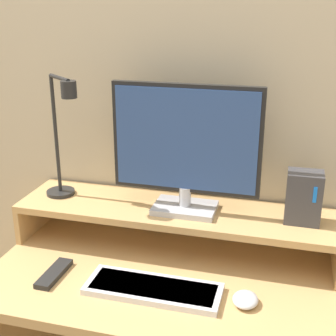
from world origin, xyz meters
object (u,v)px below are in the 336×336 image
Objects in this scene: monitor at (186,147)px; keyboard at (153,289)px; mouse at (245,300)px; desk_lamp at (62,138)px; router_dock at (304,197)px; remote_control at (54,274)px.

monitor reaches higher than keyboard.
monitor is at bearing 132.66° from mouse.
router_dock is at bearing 2.32° from desk_lamp.
monitor is 5.55× the size of mouse.
mouse is (0.22, -0.24, -0.33)m from monitor.
monitor reaches higher than mouse.
desk_lamp is 0.42m from remote_control.
remote_control is at bearing 179.96° from keyboard.
desk_lamp is at bearing 159.95° from mouse.
mouse is 0.53× the size of remote_control.
monitor is 0.39m from desk_lamp.
desk_lamp is 0.73m from mouse.
keyboard is at bearing -144.87° from router_dock.
desk_lamp reaches higher than monitor.
desk_lamp is 2.67× the size of remote_control.
monitor is 0.53m from remote_control.
desk_lamp is 1.08× the size of keyboard.
monitor reaches higher than router_dock.
router_dock reaches higher than mouse.
mouse is at bearing -20.05° from desk_lamp.
keyboard is (-0.03, -0.25, -0.33)m from monitor.
desk_lamp is 0.55m from keyboard.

